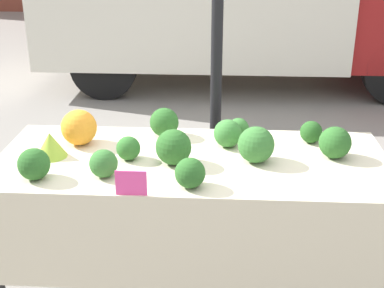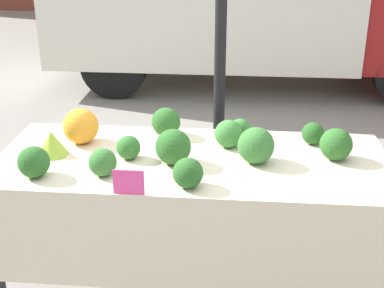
{
  "view_description": "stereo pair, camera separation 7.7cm",
  "coord_description": "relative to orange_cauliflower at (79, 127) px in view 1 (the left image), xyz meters",
  "views": [
    {
      "loc": [
        0.15,
        -2.48,
        2.01
      ],
      "look_at": [
        0.0,
        0.0,
        0.96
      ],
      "focal_mm": 50.0,
      "sensor_mm": 36.0,
      "label": 1
    },
    {
      "loc": [
        0.22,
        -2.47,
        2.01
      ],
      "look_at": [
        0.0,
        0.0,
        0.96
      ],
      "focal_mm": 50.0,
      "sensor_mm": 36.0,
      "label": 2
    }
  ],
  "objects": [
    {
      "name": "broccoli_head_0",
      "position": [
        -0.11,
        -0.43,
        -0.02
      ],
      "size": [
        0.15,
        0.15,
        0.15
      ],
      "color": "#285B23",
      "rests_on": "market_table"
    },
    {
      "name": "broccoli_head_5",
      "position": [
        0.3,
        -0.18,
        -0.04
      ],
      "size": [
        0.12,
        0.12,
        0.12
      ],
      "color": "#2D6628",
      "rests_on": "market_table"
    },
    {
      "name": "orange_cauliflower",
      "position": [
        0.0,
        0.0,
        0.0
      ],
      "size": [
        0.19,
        0.19,
        0.19
      ],
      "color": "orange",
      "rests_on": "market_table"
    },
    {
      "name": "broccoli_head_3",
      "position": [
        1.34,
        -0.1,
        -0.01
      ],
      "size": [
        0.16,
        0.16,
        0.16
      ],
      "color": "#285B23",
      "rests_on": "market_table"
    },
    {
      "name": "price_sign",
      "position": [
        0.37,
        -0.56,
        -0.04
      ],
      "size": [
        0.14,
        0.01,
        0.12
      ],
      "color": "#EF4793",
      "rests_on": "market_table"
    },
    {
      "name": "romanesco_head",
      "position": [
        -0.11,
        -0.17,
        -0.03
      ],
      "size": [
        0.16,
        0.16,
        0.13
      ],
      "color": "#93B238",
      "rests_on": "market_table"
    },
    {
      "name": "broccoli_head_1",
      "position": [
        0.94,
        -0.17,
        -0.0
      ],
      "size": [
        0.18,
        0.18,
        0.18
      ],
      "color": "#336B2D",
      "rests_on": "market_table"
    },
    {
      "name": "broccoli_head_6",
      "position": [
        0.63,
        -0.47,
        -0.03
      ],
      "size": [
        0.14,
        0.14,
        0.14
      ],
      "color": "#285B23",
      "rests_on": "market_table"
    },
    {
      "name": "broccoli_head_9",
      "position": [
        0.53,
        -0.22,
        -0.01
      ],
      "size": [
        0.18,
        0.18,
        0.18
      ],
      "color": "#285B23",
      "rests_on": "market_table"
    },
    {
      "name": "broccoli_head_10",
      "position": [
        0.21,
        -0.38,
        -0.03
      ],
      "size": [
        0.13,
        0.13,
        0.13
      ],
      "color": "#336B2D",
      "rests_on": "market_table"
    },
    {
      "name": "broccoli_head_4",
      "position": [
        0.86,
        0.13,
        -0.04
      ],
      "size": [
        0.12,
        0.12,
        0.12
      ],
      "color": "#336B2D",
      "rests_on": "market_table"
    },
    {
      "name": "broccoli_head_7",
      "position": [
        1.25,
        0.1,
        -0.04
      ],
      "size": [
        0.12,
        0.12,
        0.12
      ],
      "color": "#23511E",
      "rests_on": "market_table"
    },
    {
      "name": "broccoli_head_8",
      "position": [
        0.44,
        0.15,
        -0.02
      ],
      "size": [
        0.16,
        0.16,
        0.16
      ],
      "color": "#285B23",
      "rests_on": "market_table"
    },
    {
      "name": "broccoli_head_2",
      "position": [
        0.8,
        0.02,
        -0.02
      ],
      "size": [
        0.15,
        0.15,
        0.15
      ],
      "color": "#387533",
      "rests_on": "market_table"
    },
    {
      "name": "market_table",
      "position": [
        0.62,
        -0.22,
        -0.21
      ],
      "size": [
        2.01,
        0.84,
        0.88
      ],
      "color": "beige",
      "rests_on": "ground_plane"
    },
    {
      "name": "tent_pole",
      "position": [
        0.73,
        0.53,
        0.27
      ],
      "size": [
        0.07,
        0.07,
        2.48
      ],
      "color": "black",
      "rests_on": "ground_plane"
    }
  ]
}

